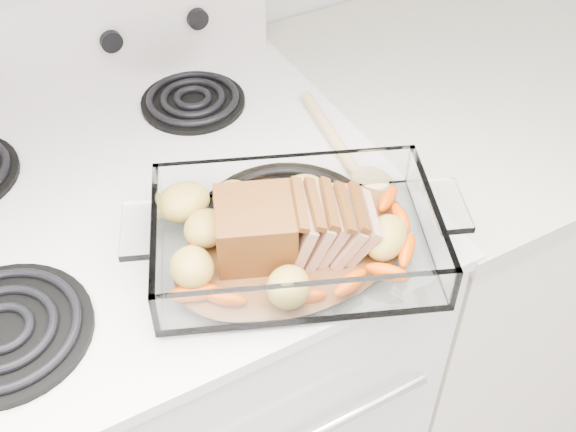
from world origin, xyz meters
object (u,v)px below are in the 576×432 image
electric_range (155,380)px  counter_right (443,258)px  baking_dish (296,242)px  pork_roast (282,233)px

electric_range → counter_right: (0.66, -0.00, -0.02)m
baking_dish → pork_roast: size_ratio=1.77×
counter_right → pork_roast: 0.76m
electric_range → baking_dish: 0.56m
electric_range → pork_roast: size_ratio=5.56×
counter_right → pork_roast: size_ratio=4.64×
baking_dish → pork_roast: bearing=-157.6°
pork_roast → electric_range: bearing=128.9°
counter_right → baking_dish: baking_dish is taller
baking_dish → counter_right: bearing=46.0°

